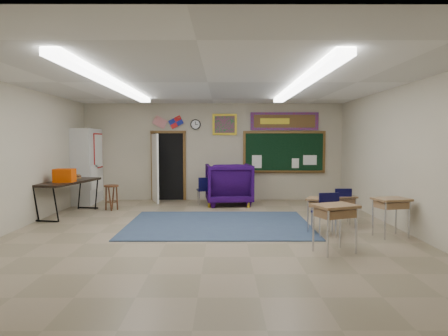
{
  "coord_description": "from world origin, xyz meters",
  "views": [
    {
      "loc": [
        0.3,
        -7.92,
        1.87
      ],
      "look_at": [
        0.32,
        1.5,
        1.21
      ],
      "focal_mm": 32.0,
      "sensor_mm": 36.0,
      "label": 1
    }
  ],
  "objects_px": {
    "folding_table": "(69,196)",
    "wooden_stool": "(112,197)",
    "wingback_armchair": "(229,184)",
    "student_desk_front_right": "(343,208)",
    "student_desk_front_left": "(322,213)"
  },
  "relations": [
    {
      "from": "folding_table",
      "to": "wooden_stool",
      "type": "distance_m",
      "value": 1.12
    },
    {
      "from": "folding_table",
      "to": "wooden_stool",
      "type": "xyz_separation_m",
      "value": [
        0.88,
        0.68,
        -0.12
      ]
    },
    {
      "from": "wingback_armchair",
      "to": "wooden_stool",
      "type": "bearing_deg",
      "value": 10.78
    },
    {
      "from": "student_desk_front_right",
      "to": "folding_table",
      "type": "xyz_separation_m",
      "value": [
        -6.52,
        1.12,
        0.11
      ]
    },
    {
      "from": "student_desk_front_left",
      "to": "folding_table",
      "type": "relative_size",
      "value": 0.33
    },
    {
      "from": "wingback_armchair",
      "to": "student_desk_front_left",
      "type": "height_order",
      "value": "wingback_armchair"
    },
    {
      "from": "wingback_armchair",
      "to": "wooden_stool",
      "type": "xyz_separation_m",
      "value": [
        -3.14,
        -0.92,
        -0.25
      ]
    },
    {
      "from": "folding_table",
      "to": "wingback_armchair",
      "type": "bearing_deg",
      "value": 32.6
    },
    {
      "from": "wingback_armchair",
      "to": "folding_table",
      "type": "height_order",
      "value": "wingback_armchair"
    },
    {
      "from": "wingback_armchair",
      "to": "student_desk_front_right",
      "type": "xyz_separation_m",
      "value": [
        2.5,
        -2.71,
        -0.25
      ]
    },
    {
      "from": "student_desk_front_right",
      "to": "wooden_stool",
      "type": "distance_m",
      "value": 5.92
    },
    {
      "from": "folding_table",
      "to": "wooden_stool",
      "type": "bearing_deg",
      "value": 48.52
    },
    {
      "from": "student_desk_front_left",
      "to": "folding_table",
      "type": "bearing_deg",
      "value": -173.15
    },
    {
      "from": "student_desk_front_right",
      "to": "folding_table",
      "type": "relative_size",
      "value": 0.29
    },
    {
      "from": "student_desk_front_right",
      "to": "folding_table",
      "type": "bearing_deg",
      "value": 158.13
    }
  ]
}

